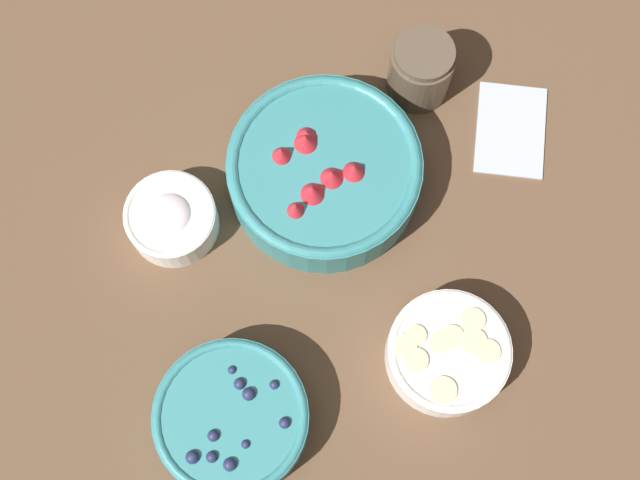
% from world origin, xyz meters
% --- Properties ---
extents(ground_plane, '(4.00, 4.00, 0.00)m').
position_xyz_m(ground_plane, '(0.00, 0.00, 0.00)').
color(ground_plane, brown).
extents(bowl_strawberries, '(0.24, 0.24, 0.09)m').
position_xyz_m(bowl_strawberries, '(-0.13, -0.02, 0.04)').
color(bowl_strawberries, teal).
rests_on(bowl_strawberries, ground_plane).
extents(bowl_blueberries, '(0.18, 0.18, 0.06)m').
position_xyz_m(bowl_blueberries, '(0.18, -0.14, 0.03)').
color(bowl_blueberries, teal).
rests_on(bowl_blueberries, ground_plane).
extents(bowl_bananas, '(0.15, 0.15, 0.06)m').
position_xyz_m(bowl_bananas, '(0.10, 0.12, 0.03)').
color(bowl_bananas, white).
rests_on(bowl_bananas, ground_plane).
extents(bowl_cream, '(0.11, 0.11, 0.06)m').
position_xyz_m(bowl_cream, '(-0.07, -0.21, 0.03)').
color(bowl_cream, white).
rests_on(bowl_cream, ground_plane).
extents(jar_chocolate, '(0.08, 0.08, 0.09)m').
position_xyz_m(jar_chocolate, '(-0.26, 0.11, 0.04)').
color(jar_chocolate, brown).
rests_on(jar_chocolate, ground_plane).
extents(napkin, '(0.14, 0.11, 0.01)m').
position_xyz_m(napkin, '(-0.19, 0.23, 0.00)').
color(napkin, '#B2BCC6').
rests_on(napkin, ground_plane).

